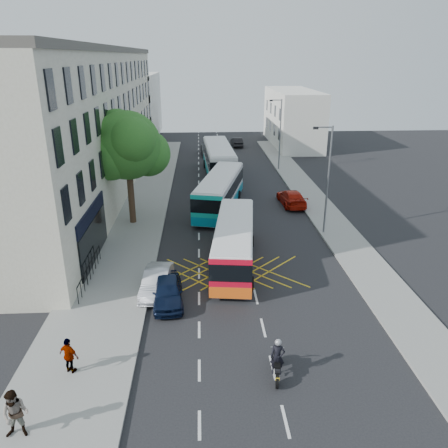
{
  "coord_description": "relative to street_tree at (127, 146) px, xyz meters",
  "views": [
    {
      "loc": [
        -2.97,
        -18.34,
        12.7
      ],
      "look_at": [
        -1.48,
        8.8,
        2.2
      ],
      "focal_mm": 35.0,
      "sensor_mm": 36.0,
      "label": 1
    }
  ],
  "objects": [
    {
      "name": "lamp_far",
      "position": [
        14.71,
        17.03,
        -1.68
      ],
      "size": [
        1.45,
        0.15,
        8.0
      ],
      "color": "slate",
      "rests_on": "pavement_right"
    },
    {
      "name": "distant_car_grey",
      "position": [
        6.96,
        26.02,
        -5.54
      ],
      "size": [
        2.77,
        5.56,
        1.51
      ],
      "primitive_type": "imported",
      "rotation": [
        0.0,
        0.0,
        0.05
      ],
      "color": "#43474C",
      "rests_on": "ground"
    },
    {
      "name": "pedestrian_far",
      "position": [
        -0.12,
        -17.93,
        -5.32
      ],
      "size": [
        1.04,
        0.79,
        1.65
      ],
      "primitive_type": "imported",
      "rotation": [
        0.0,
        0.0,
        2.68
      ],
      "color": "gray",
      "rests_on": "pavement_left"
    },
    {
      "name": "bus_near",
      "position": [
        7.61,
        -7.68,
        -4.8
      ],
      "size": [
        3.53,
        10.32,
        2.84
      ],
      "rotation": [
        0.0,
        0.0,
        -0.12
      ],
      "color": "silver",
      "rests_on": "ground"
    },
    {
      "name": "red_hatchback",
      "position": [
        13.72,
        4.01,
        -5.6
      ],
      "size": [
        2.22,
        4.86,
        1.38
      ],
      "primitive_type": "imported",
      "rotation": [
        0.0,
        0.0,
        3.2
      ],
      "color": "#A51407",
      "rests_on": "ground"
    },
    {
      "name": "bus_mid",
      "position": [
        7.18,
        3.24,
        -4.69
      ],
      "size": [
        4.99,
        11.14,
        3.05
      ],
      "rotation": [
        0.0,
        0.0,
        -0.24
      ],
      "color": "silver",
      "rests_on": "ground"
    },
    {
      "name": "motorbike",
      "position": [
        8.59,
        -18.46,
        -5.43
      ],
      "size": [
        0.71,
        2.07,
        1.84
      ],
      "rotation": [
        0.0,
        0.0,
        -0.15
      ],
      "color": "black",
      "rests_on": "ground"
    },
    {
      "name": "terrace_far",
      "position": [
        -5.49,
        40.03,
        -1.29
      ],
      "size": [
        8.0,
        20.0,
        10.0
      ],
      "primitive_type": "cube",
      "color": "silver",
      "rests_on": "ground"
    },
    {
      "name": "pedestrian_near",
      "position": [
        -1.03,
        -21.22,
        -5.18
      ],
      "size": [
        0.94,
        0.74,
        1.92
      ],
      "primitive_type": "imported",
      "rotation": [
        0.0,
        0.0,
        0.02
      ],
      "color": "gray",
      "rests_on": "pavement_left"
    },
    {
      "name": "pavement_right",
      "position": [
        16.01,
        0.03,
        -6.22
      ],
      "size": [
        3.0,
        70.0,
        0.15
      ],
      "primitive_type": "cube",
      "color": "gray",
      "rests_on": "ground"
    },
    {
      "name": "bus_far",
      "position": [
        7.6,
        15.16,
        -4.5
      ],
      "size": [
        3.42,
        12.22,
        3.41
      ],
      "rotation": [
        0.0,
        0.0,
        0.05
      ],
      "color": "silver",
      "rests_on": "ground"
    },
    {
      "name": "ground",
      "position": [
        8.51,
        -14.97,
        -6.29
      ],
      "size": [
        120.0,
        120.0,
        0.0
      ],
      "primitive_type": "plane",
      "color": "black",
      "rests_on": "ground"
    },
    {
      "name": "terrace_main",
      "position": [
        -5.49,
        9.52,
        0.46
      ],
      "size": [
        8.3,
        45.0,
        13.5
      ],
      "color": "beige",
      "rests_on": "ground"
    },
    {
      "name": "street_tree",
      "position": [
        0.0,
        0.0,
        0.0
      ],
      "size": [
        6.3,
        5.7,
        8.8
      ],
      "color": "#382619",
      "rests_on": "pavement_left"
    },
    {
      "name": "railings",
      "position": [
        -1.19,
        -9.67,
        -5.57
      ],
      "size": [
        0.08,
        5.6,
        1.14
      ],
      "primitive_type": null,
      "color": "black",
      "rests_on": "pavement_left"
    },
    {
      "name": "pavement_left",
      "position": [
        0.01,
        0.03,
        -6.22
      ],
      "size": [
        5.0,
        70.0,
        0.15
      ],
      "primitive_type": "cube",
      "color": "gray",
      "rests_on": "ground"
    },
    {
      "name": "parked_car_silver",
      "position": [
        2.91,
        -11.09,
        -5.62
      ],
      "size": [
        1.76,
        4.16,
        1.33
      ],
      "primitive_type": "imported",
      "rotation": [
        0.0,
        0.0,
        -0.09
      ],
      "color": "#B3B5BC",
      "rests_on": "ground"
    },
    {
      "name": "parked_car_blue",
      "position": [
        3.61,
        -12.26,
        -5.61
      ],
      "size": [
        1.92,
        4.12,
        1.36
      ],
      "primitive_type": "imported",
      "rotation": [
        0.0,
        0.0,
        0.08
      ],
      "color": "black",
      "rests_on": "ground"
    },
    {
      "name": "lamp_near",
      "position": [
        14.71,
        -2.97,
        -1.68
      ],
      "size": [
        1.45,
        0.15,
        8.0
      ],
      "color": "slate",
      "rests_on": "pavement_right"
    },
    {
      "name": "building_right",
      "position": [
        19.51,
        33.03,
        -2.29
      ],
      "size": [
        6.0,
        18.0,
        8.0
      ],
      "primitive_type": "cube",
      "color": "silver",
      "rests_on": "ground"
    },
    {
      "name": "distant_car_dark",
      "position": [
        11.01,
        31.67,
        -5.63
      ],
      "size": [
        1.71,
        4.11,
        1.32
      ],
      "primitive_type": "imported",
      "rotation": [
        0.0,
        0.0,
        3.22
      ],
      "color": "black",
      "rests_on": "ground"
    }
  ]
}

